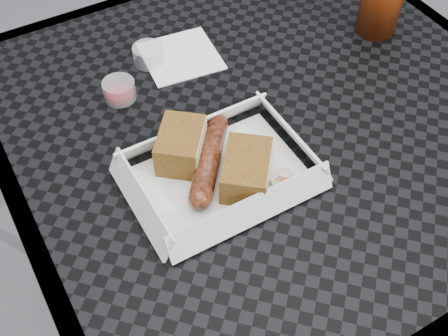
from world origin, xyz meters
The scene contains 10 objects.
ground centered at (0.00, 0.00, 0.00)m, with size 60.00×60.00×0.00m, color #58585B.
patio_table centered at (0.00, 0.00, 0.67)m, with size 0.80×0.80×0.74m.
food_tray centered at (-0.13, -0.07, 0.75)m, with size 0.22×0.15×0.00m, color white.
bratwurst centered at (-0.14, -0.05, 0.76)m, with size 0.12×0.14×0.03m.
bread_near centered at (-0.16, -0.02, 0.77)m, with size 0.08×0.06×0.05m, color brown.
bread_far centered at (-0.11, -0.10, 0.77)m, with size 0.09×0.06×0.05m, color brown.
veg_garnish centered at (-0.06, -0.13, 0.75)m, with size 0.03×0.03×0.00m.
napkin centered at (-0.06, 0.19, 0.75)m, with size 0.12×0.12×0.00m, color white.
condiment_cup_sauce centered at (-0.19, 0.14, 0.76)m, with size 0.05×0.05×0.03m, color maroon.
condiment_cup_empty centered at (-0.11, 0.20, 0.76)m, with size 0.05×0.05×0.03m, color silver.
Camera 1 is at (-0.37, -0.49, 1.35)m, focal length 45.00 mm.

